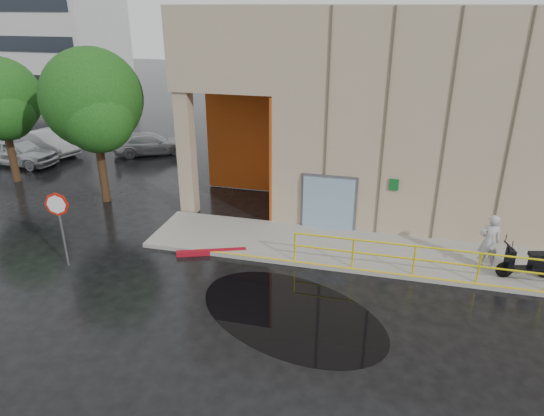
% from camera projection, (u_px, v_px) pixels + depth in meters
% --- Properties ---
extents(ground, '(120.00, 120.00, 0.00)m').
position_uv_depth(ground, '(289.00, 322.00, 13.29)').
color(ground, black).
rests_on(ground, ground).
extents(sidewalk, '(20.00, 3.00, 0.15)m').
position_uv_depth(sidewalk, '(433.00, 259.00, 16.38)').
color(sidewalk, gray).
rests_on(sidewalk, ground).
extents(building, '(20.00, 10.17, 8.00)m').
position_uv_depth(building, '(465.00, 102.00, 20.30)').
color(building, tan).
rests_on(building, ground).
extents(guardrail, '(9.56, 0.06, 1.03)m').
position_uv_depth(guardrail, '(446.00, 263.00, 14.88)').
color(guardrail, yellow).
rests_on(guardrail, sidewalk).
extents(distant_building, '(12.00, 8.08, 15.00)m').
position_uv_depth(distant_building, '(41.00, 9.00, 41.59)').
color(distant_building, '#B9B9B5').
rests_on(distant_building, ground).
extents(person, '(0.73, 0.53, 1.85)m').
position_uv_depth(person, '(489.00, 242.00, 15.37)').
color(person, '#AAABAF').
rests_on(person, sidewalk).
extents(scooter, '(1.80, 0.95, 1.37)m').
position_uv_depth(scooter, '(529.00, 255.00, 14.85)').
color(scooter, black).
rests_on(scooter, sidewalk).
extents(stop_sign, '(0.78, 0.18, 2.61)m').
position_uv_depth(stop_sign, '(59.00, 214.00, 15.37)').
color(stop_sign, slate).
rests_on(stop_sign, ground).
extents(red_curb, '(2.31, 1.00, 0.18)m').
position_uv_depth(red_curb, '(211.00, 252.00, 16.79)').
color(red_curb, maroon).
rests_on(red_curb, ground).
extents(puddle, '(6.79, 5.69, 0.01)m').
position_uv_depth(puddle, '(291.00, 314.00, 13.62)').
color(puddle, black).
rests_on(puddle, ground).
extents(car_a, '(4.36, 2.03, 1.45)m').
position_uv_depth(car_a, '(19.00, 152.00, 25.85)').
color(car_a, silver).
rests_on(car_a, ground).
extents(car_b, '(4.31, 2.65, 1.34)m').
position_uv_depth(car_b, '(48.00, 143.00, 27.71)').
color(car_b, silver).
rests_on(car_b, ground).
extents(car_c, '(4.52, 3.59, 1.23)m').
position_uv_depth(car_c, '(151.00, 143.00, 27.75)').
color(car_c, '#A8A9AE').
rests_on(car_c, ground).
extents(tree_near, '(4.08, 4.08, 6.52)m').
position_uv_depth(tree_near, '(94.00, 103.00, 19.54)').
color(tree_near, black).
rests_on(tree_near, ground).
extents(tree_far, '(3.71, 3.66, 5.89)m').
position_uv_depth(tree_far, '(1.00, 101.00, 22.08)').
color(tree_far, black).
rests_on(tree_far, ground).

